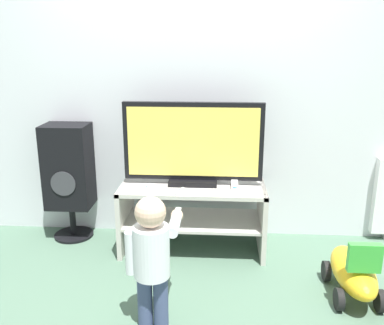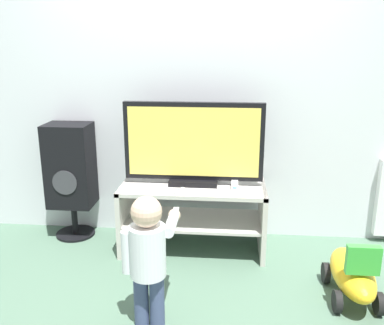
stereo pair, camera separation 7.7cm
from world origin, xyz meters
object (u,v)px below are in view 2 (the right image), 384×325
(television, at_px, (194,145))
(game_console, at_px, (235,184))
(child, at_px, (148,251))
(ride_on_toy, at_px, (353,274))
(remote_primary, at_px, (147,188))
(speaker_tower, at_px, (70,168))
(remote_secondary, at_px, (179,191))

(television, relative_size, game_console, 5.96)
(child, bearing_deg, ride_on_toy, 17.17)
(remote_primary, height_order, speaker_tower, speaker_tower)
(child, relative_size, speaker_tower, 0.83)
(game_console, distance_m, remote_primary, 0.67)
(television, xyz_separation_m, remote_primary, (-0.34, -0.15, -0.30))
(speaker_tower, distance_m, ride_on_toy, 2.28)
(remote_primary, bearing_deg, child, -78.43)
(remote_secondary, relative_size, speaker_tower, 0.13)
(child, bearing_deg, remote_secondary, 84.54)
(television, relative_size, child, 1.32)
(remote_primary, bearing_deg, game_console, 9.17)
(television, distance_m, ride_on_toy, 1.42)
(game_console, xyz_separation_m, child, (-0.48, -0.96, -0.09))
(remote_primary, height_order, ride_on_toy, remote_primary)
(remote_secondary, height_order, ride_on_toy, remote_secondary)
(speaker_tower, bearing_deg, remote_primary, -21.72)
(speaker_tower, bearing_deg, television, -6.82)
(television, bearing_deg, game_console, -8.29)
(television, xyz_separation_m, child, (-0.16, -1.01, -0.38))
(child, bearing_deg, speaker_tower, 127.52)
(game_console, relative_size, child, 0.22)
(game_console, xyz_separation_m, remote_secondary, (-0.41, -0.17, -0.01))
(remote_secondary, xyz_separation_m, speaker_tower, (-0.94, 0.33, 0.05))
(remote_primary, distance_m, remote_secondary, 0.26)
(child, bearing_deg, game_console, 63.31)
(remote_secondary, bearing_deg, speaker_tower, 160.44)
(game_console, xyz_separation_m, ride_on_toy, (0.76, -0.57, -0.39))
(game_console, height_order, speaker_tower, speaker_tower)
(ride_on_toy, bearing_deg, remote_secondary, 160.66)
(remote_primary, relative_size, remote_secondary, 1.01)
(game_console, height_order, child, child)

